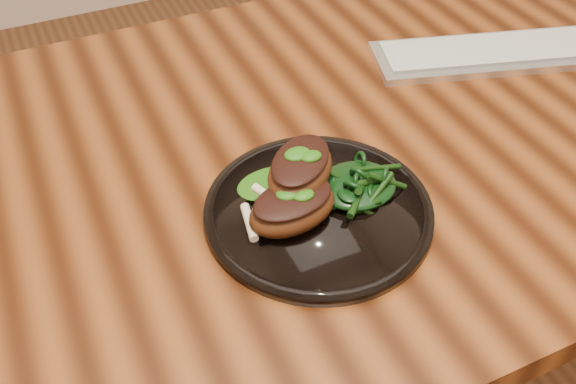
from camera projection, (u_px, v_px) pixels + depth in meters
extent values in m
cube|color=black|center=(302.00, 152.00, 0.88)|extent=(1.60, 0.80, 0.04)
cylinder|color=#39150D|center=(509.00, 110.00, 1.58)|extent=(0.06, 0.06, 0.71)
cylinder|color=black|center=(318.00, 211.00, 0.75)|extent=(0.27, 0.27, 0.02)
torus|color=black|center=(318.00, 210.00, 0.75)|extent=(0.27, 0.27, 0.01)
cylinder|color=black|center=(318.00, 209.00, 0.75)|extent=(0.18, 0.18, 0.00)
ellipsoid|color=#47200D|center=(292.00, 209.00, 0.72)|extent=(0.12, 0.09, 0.04)
ellipsoid|color=black|center=(293.00, 198.00, 0.70)|extent=(0.11, 0.08, 0.01)
cylinder|color=beige|center=(249.00, 222.00, 0.71)|extent=(0.02, 0.05, 0.01)
ellipsoid|color=#154A08|center=(293.00, 194.00, 0.70)|extent=(0.03, 0.02, 0.01)
ellipsoid|color=#47200D|center=(300.00, 171.00, 0.74)|extent=(0.12, 0.12, 0.04)
ellipsoid|color=black|center=(300.00, 160.00, 0.72)|extent=(0.11, 0.11, 0.01)
cylinder|color=beige|center=(271.00, 198.00, 0.71)|extent=(0.03, 0.05, 0.01)
ellipsoid|color=#154A08|center=(300.00, 156.00, 0.72)|extent=(0.03, 0.02, 0.01)
ellipsoid|color=#154A08|center=(272.00, 183.00, 0.77)|extent=(0.09, 0.06, 0.01)
ellipsoid|color=black|center=(357.00, 185.00, 0.76)|extent=(0.10, 0.08, 0.02)
cube|color=silver|center=(493.00, 54.00, 1.01)|extent=(0.39, 0.21, 0.01)
cube|color=silver|center=(494.00, 49.00, 1.01)|extent=(0.36, 0.18, 0.01)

